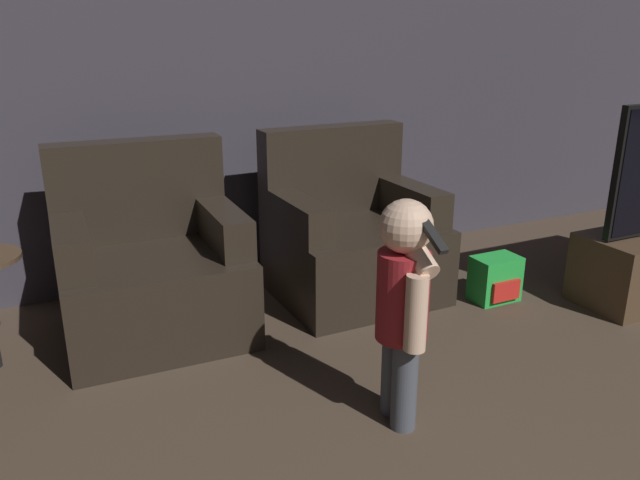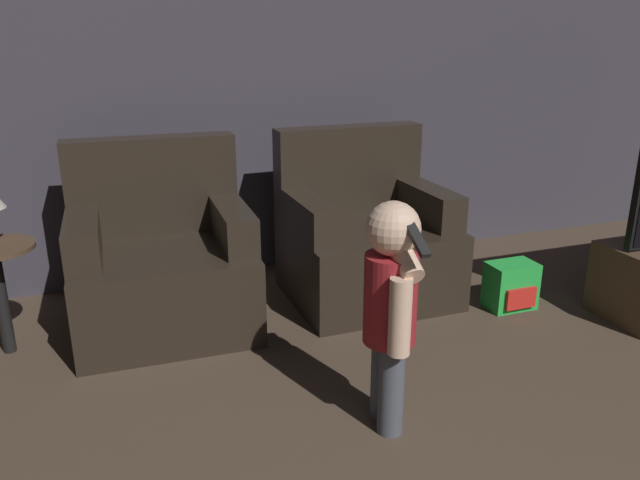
% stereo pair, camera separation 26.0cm
% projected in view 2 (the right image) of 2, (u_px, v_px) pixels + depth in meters
% --- Properties ---
extents(wall_back, '(8.40, 0.05, 2.60)m').
position_uv_depth(wall_back, '(255.00, 65.00, 3.77)').
color(wall_back, '#3D3842').
rests_on(wall_back, ground_plane).
extents(armchair_left, '(0.91, 0.80, 0.96)m').
position_uv_depth(armchair_left, '(162.00, 264.00, 3.26)').
color(armchair_left, black).
rests_on(armchair_left, ground_plane).
extents(armchair_right, '(0.90, 0.79, 0.96)m').
position_uv_depth(armchair_right, '(364.00, 240.00, 3.64)').
color(armchair_right, black).
rests_on(armchair_right, ground_plane).
extents(person_toddler, '(0.20, 0.36, 0.92)m').
position_uv_depth(person_toddler, '(391.00, 300.00, 2.33)').
color(person_toddler, '#474C56').
rests_on(person_toddler, ground_plane).
extents(toy_backpack, '(0.27, 0.20, 0.27)m').
position_uv_depth(toy_backpack, '(511.00, 286.00, 3.51)').
color(toy_backpack, green).
rests_on(toy_backpack, ground_plane).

